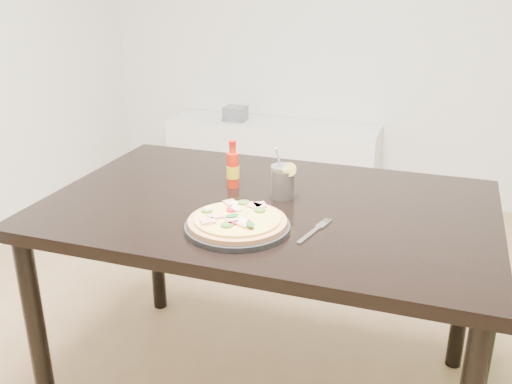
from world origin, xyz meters
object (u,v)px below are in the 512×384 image
(plate, at_px, (237,227))
(pizza, at_px, (237,220))
(dining_table, at_px, (268,226))
(fork, at_px, (315,230))
(cola_cup, at_px, (283,182))
(media_console, at_px, (272,159))
(hot_sauce_bottle, at_px, (233,169))

(plate, distance_m, pizza, 0.02)
(dining_table, relative_size, fork, 7.50)
(plate, bearing_deg, fork, 15.97)
(cola_cup, distance_m, fork, 0.28)
(pizza, height_order, cola_cup, cola_cup)
(plate, bearing_deg, cola_cup, 79.53)
(dining_table, distance_m, cola_cup, 0.15)
(dining_table, bearing_deg, cola_cup, 63.41)
(plate, height_order, fork, plate)
(plate, relative_size, pizza, 1.07)
(pizza, relative_size, media_console, 0.20)
(fork, bearing_deg, media_console, 124.35)
(hot_sauce_bottle, height_order, media_console, hot_sauce_bottle)
(plate, height_order, pizza, pizza)
(hot_sauce_bottle, xyz_separation_m, fork, (0.35, -0.25, -0.06))
(plate, distance_m, cola_cup, 0.29)
(cola_cup, xyz_separation_m, fork, (0.16, -0.22, -0.05))
(dining_table, bearing_deg, plate, -95.59)
(pizza, height_order, hot_sauce_bottle, hot_sauce_bottle)
(hot_sauce_bottle, bearing_deg, pizza, -66.95)
(fork, bearing_deg, cola_cup, 139.95)
(media_console, bearing_deg, cola_cup, -71.60)
(hot_sauce_bottle, distance_m, fork, 0.43)
(dining_table, relative_size, cola_cup, 8.08)
(hot_sauce_bottle, bearing_deg, dining_table, -31.12)
(hot_sauce_bottle, height_order, cola_cup, cola_cup)
(plate, bearing_deg, hot_sauce_bottle, 113.17)
(dining_table, height_order, cola_cup, cola_cup)
(fork, bearing_deg, dining_table, 153.97)
(pizza, distance_m, hot_sauce_bottle, 0.34)
(fork, height_order, media_console, fork)
(dining_table, xyz_separation_m, media_console, (-0.58, 1.90, -0.42))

